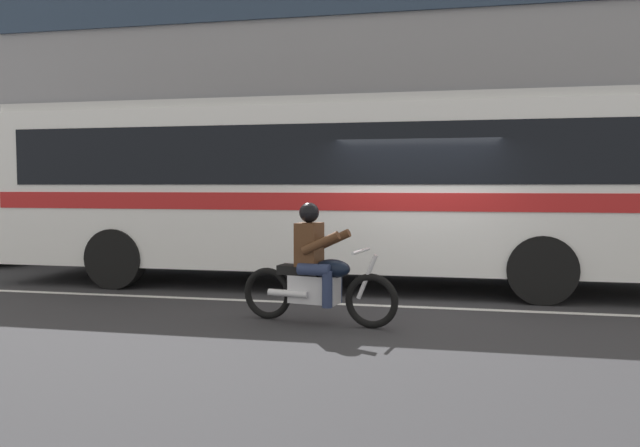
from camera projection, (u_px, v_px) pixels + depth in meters
The scene contains 7 objects.
ground_plane at pixel (416, 300), 9.62m from camera, with size 60.00×60.00×0.00m, color #2B2B2D.
sidewalk_curb at pixel (427, 257), 14.60m from camera, with size 28.00×3.80×0.15m, color #A39E93.
lane_center_stripe at pixel (414, 307), 9.04m from camera, with size 26.60×0.14×0.01m, color silver.
office_building_facade at pixel (432, 64), 16.53m from camera, with size 28.00×0.89×10.08m.
transit_bus at pixel (339, 180), 10.96m from camera, with size 11.99×2.63×3.22m.
motorcycle_with_rider at pixel (317, 273), 7.95m from camera, with size 2.12×0.71×1.56m.
fire_hydrant at pixel (624, 248), 12.53m from camera, with size 0.22×0.30×0.75m.
Camera 1 is at (0.46, -9.64, 1.79)m, focal length 34.60 mm.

